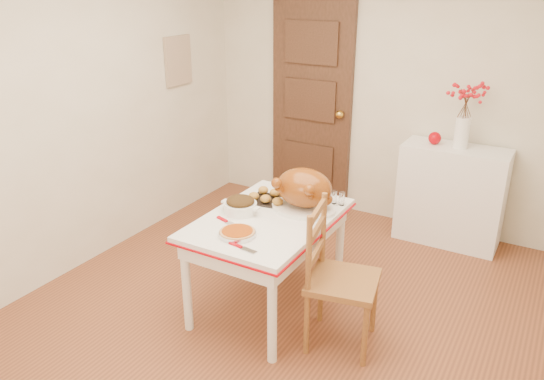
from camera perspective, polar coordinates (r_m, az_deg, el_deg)
The scene contains 18 objects.
floor at distance 3.86m, azimuth 0.22°, elevation -13.29°, with size 3.50×4.00×0.00m, color brown.
wall_back at distance 5.08m, azimuth 11.73°, elevation 10.44°, with size 3.50×0.00×2.50m, color silver.
wall_left at distance 4.41m, azimuth -20.10°, elevation 7.82°, with size 0.00×4.00×2.50m, color silver.
door_back at distance 5.36m, azimuth 4.28°, elevation 9.00°, with size 0.85×0.06×2.06m, color #311F14.
photo_board at distance 5.18m, azimuth -10.09°, elevation 13.58°, with size 0.03×0.35×0.45m, color tan.
sideboard at distance 4.92m, azimuth 18.71°, elevation -0.54°, with size 0.88×0.39×0.88m, color white.
kitchen_table at distance 3.77m, azimuth -0.38°, elevation -7.79°, with size 0.81×1.19×0.71m, color white, non-canonical shape.
chair_oak at distance 3.38m, azimuth 7.71°, elevation -9.40°, with size 0.42×0.42×0.96m, color #975D26, non-canonical shape.
berry_vase at distance 4.70m, azimuth 20.01°, elevation 7.50°, with size 0.28×0.28×0.55m, color white, non-canonical shape.
apple at distance 4.80m, azimuth 17.14°, elevation 5.37°, with size 0.11×0.11×0.11m, color #AB0009.
turkey_platter at distance 3.67m, azimuth 3.48°, elevation 0.01°, with size 0.47×0.37×0.29m, color #914216, non-canonical shape.
pumpkin_pie at distance 3.35m, azimuth -3.76°, elevation -4.57°, with size 0.23×0.23×0.05m, color #8E3607.
stuffing_dish at distance 3.66m, azimuth -3.42°, elevation -1.63°, with size 0.29×0.23×0.11m, color #3A260F, non-canonical shape.
rolls_tray at distance 3.84m, azimuth -0.19°, elevation -0.74°, with size 0.28×0.22×0.08m, color #AC7820, non-canonical shape.
pie_server at distance 3.21m, azimuth -3.23°, elevation -6.21°, with size 0.21×0.06×0.01m, color silver, non-canonical shape.
carving_knife at distance 3.52m, azimuth -4.50°, elevation -3.60°, with size 0.27×0.07×0.01m, color silver, non-canonical shape.
drinking_glass at distance 3.92m, azimuth 3.60°, elevation -0.06°, with size 0.06×0.06×0.10m, color white.
shaker_pair at distance 3.82m, azimuth 7.11°, elevation -0.84°, with size 0.10×0.04×0.10m, color white, non-canonical shape.
Camera 1 is at (1.56, -2.73, 2.23)m, focal length 34.91 mm.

